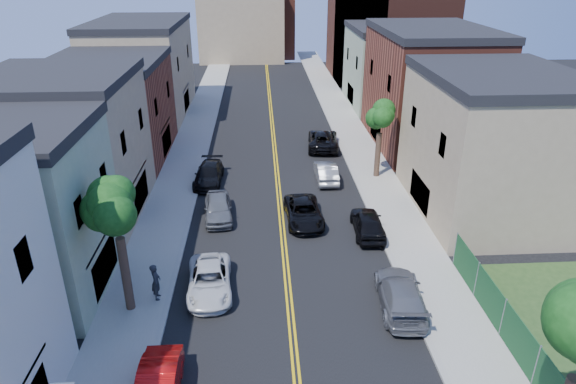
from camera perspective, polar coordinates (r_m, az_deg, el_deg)
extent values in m
cube|color=gray|center=(49.83, -10.80, 5.83)|extent=(3.20, 100.00, 0.15)
cube|color=gray|center=(50.23, 7.46, 6.22)|extent=(3.20, 100.00, 0.15)
cube|color=gray|center=(49.63, -8.79, 5.90)|extent=(0.30, 100.00, 0.15)
cube|color=gray|center=(49.94, 5.47, 6.20)|extent=(0.30, 100.00, 0.15)
cube|color=gray|center=(28.58, -29.39, -2.66)|extent=(9.00, 8.00, 8.50)
cube|color=#998466|center=(36.09, -23.80, 4.23)|extent=(9.00, 10.00, 9.00)
cube|color=brown|center=(46.20, -19.37, 8.47)|extent=(9.00, 12.00, 8.00)
cube|color=#998466|center=(59.26, -16.04, 13.01)|extent=(9.00, 16.00, 9.50)
cube|color=#998466|center=(36.21, 21.94, 4.62)|extent=(9.00, 12.00, 9.00)
cube|color=brown|center=(48.56, 15.43, 10.95)|extent=(9.00, 14.00, 10.00)
cube|color=gray|center=(61.85, 11.40, 13.46)|extent=(9.00, 12.00, 8.50)
cube|color=#4C2319|center=(77.74, 11.22, 17.02)|extent=(16.00, 14.00, 12.00)
cube|color=#4C2319|center=(72.29, 8.25, 20.66)|extent=(6.00, 6.00, 22.00)
cube|color=#998466|center=(89.39, -5.27, 18.32)|extent=(14.00, 8.00, 12.00)
cube|color=brown|center=(93.44, -2.60, 18.05)|extent=(10.00, 8.00, 10.00)
cube|color=#143F1E|center=(24.49, 24.53, -15.01)|extent=(0.04, 15.00, 1.90)
cylinder|color=#3B2A1D|center=(25.79, -17.84, -8.79)|extent=(0.44, 0.44, 3.96)
sphere|color=#103B10|center=(23.77, -19.17, -0.05)|extent=(5.20, 5.20, 5.20)
sphere|color=#103B10|center=(22.89, -18.52, 1.94)|extent=(3.90, 3.90, 3.90)
sphere|color=#103B10|center=(24.58, -19.87, -0.67)|extent=(3.64, 3.64, 3.64)
sphere|color=#103B10|center=(17.02, 28.41, -11.79)|extent=(4.06, 4.06, 4.06)
cylinder|color=#3B2A1D|center=(40.41, 10.08, 4.15)|extent=(0.44, 0.44, 3.52)
sphere|color=#103B10|center=(39.28, 10.48, 9.26)|extent=(4.40, 4.40, 4.40)
sphere|color=#103B10|center=(38.85, 11.34, 10.37)|extent=(3.30, 3.30, 3.30)
sphere|color=#103B10|center=(39.70, 9.67, 8.83)|extent=(3.08, 3.08, 3.08)
imported|color=silver|center=(27.01, -8.83, -9.83)|extent=(2.56, 4.99, 1.35)
imported|color=#5B5E63|center=(34.13, -7.88, -1.76)|extent=(2.22, 4.64, 1.53)
imported|color=black|center=(39.65, -8.92, 1.98)|extent=(2.26, 5.06, 1.44)
imported|color=slate|center=(26.20, 12.58, -11.16)|extent=(2.57, 5.41, 1.52)
imported|color=black|center=(32.29, 9.01, -3.47)|extent=(1.97, 4.57, 1.54)
imported|color=#93969A|center=(39.77, 4.30, 2.29)|extent=(1.57, 4.39, 1.44)
imported|color=black|center=(46.85, 3.96, 5.93)|extent=(3.21, 5.98, 1.60)
imported|color=black|center=(33.39, 1.78, -2.30)|extent=(2.53, 5.08, 1.38)
imported|color=#212228|center=(26.64, -14.67, -9.76)|extent=(0.55, 0.77, 1.97)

